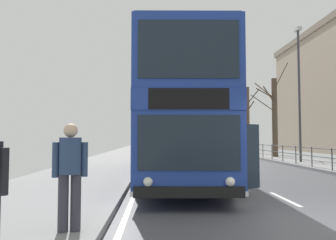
{
  "coord_description": "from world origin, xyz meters",
  "views": [
    {
      "loc": [
        -3.33,
        -5.91,
        1.59
      ],
      "look_at": [
        -2.98,
        4.22,
        2.14
      ],
      "focal_mm": 35.01,
      "sensor_mm": 36.0,
      "label": 1
    }
  ],
  "objects_px": {
    "background_bus_far_lane": "(215,138)",
    "bare_tree_far_01": "(247,118)",
    "pedestrian_with_backpack": "(70,168)",
    "bare_tree_far_00": "(274,116)",
    "double_decker_bus_main": "(179,119)",
    "street_lamp_far_side": "(299,84)"
  },
  "relations": [
    {
      "from": "background_bus_far_lane",
      "to": "bare_tree_far_01",
      "type": "bearing_deg",
      "value": -34.09
    },
    {
      "from": "pedestrian_with_backpack",
      "to": "bare_tree_far_00",
      "type": "relative_size",
      "value": 0.24
    },
    {
      "from": "bare_tree_far_00",
      "to": "background_bus_far_lane",
      "type": "bearing_deg",
      "value": 107.86
    },
    {
      "from": "pedestrian_with_backpack",
      "to": "double_decker_bus_main",
      "type": "bearing_deg",
      "value": 72.83
    },
    {
      "from": "double_decker_bus_main",
      "to": "background_bus_far_lane",
      "type": "xyz_separation_m",
      "value": [
        5.3,
        21.6,
        -0.7
      ]
    },
    {
      "from": "pedestrian_with_backpack",
      "to": "street_lamp_far_side",
      "type": "bearing_deg",
      "value": 54.93
    },
    {
      "from": "bare_tree_far_01",
      "to": "bare_tree_far_00",
      "type": "bearing_deg",
      "value": -89.22
    },
    {
      "from": "double_decker_bus_main",
      "to": "street_lamp_far_side",
      "type": "distance_m",
      "value": 11.06
    },
    {
      "from": "bare_tree_far_01",
      "to": "double_decker_bus_main",
      "type": "bearing_deg",
      "value": -112.49
    },
    {
      "from": "double_decker_bus_main",
      "to": "bare_tree_far_00",
      "type": "xyz_separation_m",
      "value": [
        8.24,
        12.46,
        0.98
      ]
    },
    {
      "from": "background_bus_far_lane",
      "to": "street_lamp_far_side",
      "type": "xyz_separation_m",
      "value": [
        2.62,
        -14.33,
        3.29
      ]
    },
    {
      "from": "pedestrian_with_backpack",
      "to": "bare_tree_far_01",
      "type": "height_order",
      "value": "bare_tree_far_01"
    },
    {
      "from": "background_bus_far_lane",
      "to": "bare_tree_far_01",
      "type": "height_order",
      "value": "bare_tree_far_01"
    },
    {
      "from": "double_decker_bus_main",
      "to": "pedestrian_with_backpack",
      "type": "xyz_separation_m",
      "value": [
        -2.22,
        -7.17,
        -1.19
      ]
    },
    {
      "from": "double_decker_bus_main",
      "to": "background_bus_far_lane",
      "type": "height_order",
      "value": "double_decker_bus_main"
    },
    {
      "from": "bare_tree_far_01",
      "to": "pedestrian_with_backpack",
      "type": "bearing_deg",
      "value": -111.1
    },
    {
      "from": "double_decker_bus_main",
      "to": "background_bus_far_lane",
      "type": "bearing_deg",
      "value": 76.22
    },
    {
      "from": "street_lamp_far_side",
      "to": "bare_tree_far_01",
      "type": "height_order",
      "value": "street_lamp_far_side"
    },
    {
      "from": "bare_tree_far_00",
      "to": "bare_tree_far_01",
      "type": "distance_m",
      "value": 7.22
    },
    {
      "from": "background_bus_far_lane",
      "to": "street_lamp_far_side",
      "type": "relative_size",
      "value": 1.17
    },
    {
      "from": "background_bus_far_lane",
      "to": "pedestrian_with_backpack",
      "type": "xyz_separation_m",
      "value": [
        -7.51,
        -28.77,
        -0.49
      ]
    },
    {
      "from": "bare_tree_far_00",
      "to": "street_lamp_far_side",
      "type": "bearing_deg",
      "value": -93.54
    }
  ]
}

